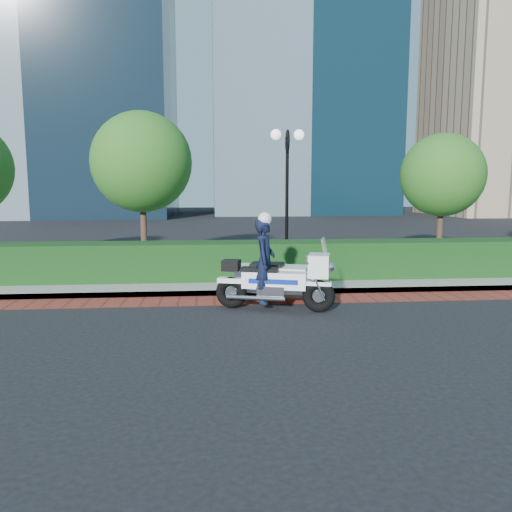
{
  "coord_description": "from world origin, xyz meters",
  "views": [
    {
      "loc": [
        -1.29,
        -9.93,
        2.6
      ],
      "look_at": [
        -0.25,
        1.83,
        1.0
      ],
      "focal_mm": 35.0,
      "sensor_mm": 36.0,
      "label": 1
    }
  ],
  "objects": [
    {
      "name": "brick_strip",
      "position": [
        0.0,
        1.5,
        0.01
      ],
      "size": [
        60.0,
        1.0,
        0.01
      ],
      "primitive_type": "cube",
      "color": "maroon",
      "rests_on": "ground"
    },
    {
      "name": "lamppost",
      "position": [
        1.0,
        5.2,
        2.96
      ],
      "size": [
        1.02,
        0.7,
        4.21
      ],
      "color": "black",
      "rests_on": "sidewalk"
    },
    {
      "name": "hedge_main",
      "position": [
        0.0,
        3.6,
        0.65
      ],
      "size": [
        18.0,
        1.2,
        1.0
      ],
      "primitive_type": "cube",
      "color": "black",
      "rests_on": "sidewalk"
    },
    {
      "name": "ground",
      "position": [
        0.0,
        0.0,
        0.0
      ],
      "size": [
        120.0,
        120.0,
        0.0
      ],
      "primitive_type": "plane",
      "color": "black",
      "rests_on": "ground"
    },
    {
      "name": "tree_b",
      "position": [
        -3.5,
        6.5,
        3.43
      ],
      "size": [
        3.2,
        3.2,
        4.89
      ],
      "color": "#332319",
      "rests_on": "sidewalk"
    },
    {
      "name": "police_motorcycle",
      "position": [
        0.03,
        0.88,
        0.72
      ],
      "size": [
        2.55,
        2.2,
        2.11
      ],
      "rotation": [
        0.0,
        0.0,
        -0.29
      ],
      "color": "black",
      "rests_on": "ground"
    },
    {
      "name": "tree_c",
      "position": [
        6.5,
        6.5,
        3.05
      ],
      "size": [
        2.8,
        2.8,
        4.3
      ],
      "color": "#332319",
      "rests_on": "sidewalk"
    },
    {
      "name": "sidewalk",
      "position": [
        0.0,
        6.0,
        0.07
      ],
      "size": [
        60.0,
        8.0,
        0.15
      ],
      "primitive_type": "cube",
      "color": "gray",
      "rests_on": "ground"
    }
  ]
}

